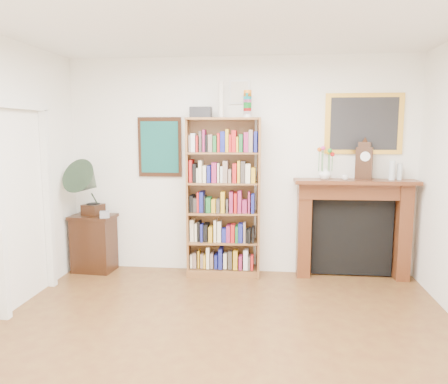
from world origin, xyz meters
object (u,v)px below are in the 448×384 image
object	(u,v)px
bookshelf	(223,189)
gramophone	(88,184)
teacup	(345,177)
flower_vase	(325,173)
cd_stack	(105,214)
bottle_left	(392,170)
side_cabinet	(94,243)
bottle_right	(400,172)
fireplace	(353,219)
mantel_clock	(364,162)

from	to	relation	value
bookshelf	gramophone	size ratio (longest dim) A/B	3.09
teacup	gramophone	bearing A→B (deg)	-178.41
gramophone	flower_vase	distance (m)	3.02
cd_stack	bottle_left	bearing A→B (deg)	3.08
side_cabinet	flower_vase	size ratio (longest dim) A/B	4.83
bottle_right	flower_vase	bearing A→B (deg)	-176.41
bookshelf	fireplace	size ratio (longest dim) A/B	1.55
fireplace	bookshelf	bearing A→B (deg)	-179.01
fireplace	cd_stack	size ratio (longest dim) A/B	12.57
bottle_left	cd_stack	bearing A→B (deg)	-176.92
fireplace	flower_vase	size ratio (longest dim) A/B	9.62
bookshelf	teacup	distance (m)	1.52
side_cabinet	bookshelf	bearing A→B (deg)	5.43
bottle_left	bottle_right	xyz separation A→B (m)	(0.10, 0.04, -0.02)
gramophone	teacup	world-z (taller)	gramophone
mantel_clock	bottle_left	xyz separation A→B (m)	(0.33, -0.01, -0.10)
gramophone	cd_stack	bearing A→B (deg)	4.98
bottle_left	bottle_right	world-z (taller)	bottle_left
flower_vase	teacup	size ratio (longest dim) A/B	1.92
gramophone	bottle_left	xyz separation A→B (m)	(3.81, 0.15, 0.20)
mantel_clock	bottle_right	distance (m)	0.45
bookshelf	mantel_clock	xyz separation A→B (m)	(1.74, 0.04, 0.35)
teacup	bottle_right	distance (m)	0.68
bottle_left	flower_vase	bearing A→B (deg)	-178.63
bookshelf	gramophone	world-z (taller)	bookshelf
fireplace	bottle_left	xyz separation A→B (m)	(0.43, -0.05, 0.63)
gramophone	flower_vase	size ratio (longest dim) A/B	4.81
bottle_right	side_cabinet	bearing A→B (deg)	-178.59
flower_vase	mantel_clock	bearing A→B (deg)	3.91
flower_vase	bookshelf	bearing A→B (deg)	-179.81
side_cabinet	mantel_clock	distance (m)	3.64
side_cabinet	gramophone	xyz separation A→B (m)	(-0.01, -0.09, 0.80)
gramophone	flower_vase	world-z (taller)	gramophone
side_cabinet	fireplace	xyz separation A→B (m)	(3.37, 0.11, 0.37)
bookshelf	fireplace	xyz separation A→B (m)	(1.65, 0.08, -0.38)
side_cabinet	teacup	bearing A→B (deg)	4.25
bookshelf	mantel_clock	distance (m)	1.78
side_cabinet	gramophone	world-z (taller)	gramophone
fireplace	teacup	distance (m)	0.57
cd_stack	teacup	xyz separation A→B (m)	(3.02, 0.13, 0.50)
teacup	bottle_left	world-z (taller)	bottle_left
bottle_left	bottle_right	size ratio (longest dim) A/B	1.20
gramophone	teacup	xyz separation A→B (m)	(3.24, 0.09, 0.11)
flower_vase	gramophone	bearing A→B (deg)	-177.52
cd_stack	flower_vase	xyz separation A→B (m)	(2.79, 0.17, 0.55)
cd_stack	flower_vase	bearing A→B (deg)	3.57
bookshelf	side_cabinet	world-z (taller)	bookshelf
gramophone	flower_vase	bearing A→B (deg)	18.48
fireplace	teacup	size ratio (longest dim) A/B	18.43
side_cabinet	mantel_clock	world-z (taller)	mantel_clock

